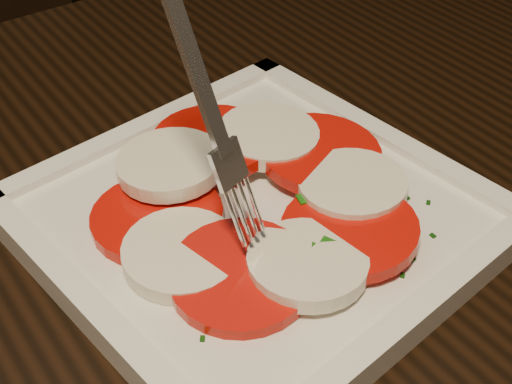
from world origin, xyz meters
name	(u,v)px	position (x,y,z in m)	size (l,w,h in m)	color
table	(299,359)	(0.29, -0.27, 0.65)	(1.23, 0.84, 0.75)	black
plate	(256,220)	(0.28, -0.23, 0.76)	(0.25, 0.25, 0.01)	white
caprese_salad	(256,198)	(0.28, -0.23, 0.77)	(0.20, 0.20, 0.02)	red
fork	(185,74)	(0.24, -0.23, 0.87)	(0.03, 0.07, 0.18)	white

